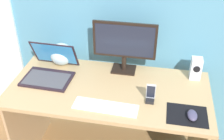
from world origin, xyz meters
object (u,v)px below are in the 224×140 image
object	(u,v)px
speaker_right	(196,68)
mouse	(192,115)
monitor	(124,44)
fishbowl	(61,54)
phone_in_dock	(150,96)
laptop	(50,70)
keyboard_external	(106,107)

from	to	relation	value
speaker_right	mouse	size ratio (longest dim) A/B	1.63
mouse	monitor	bearing A→B (deg)	134.78
monitor	mouse	xyz separation A→B (m)	(0.49, -0.45, -0.20)
fishbowl	phone_in_dock	world-z (taller)	fishbowl
speaker_right	laptop	xyz separation A→B (m)	(-1.06, -0.17, -0.03)
laptop	speaker_right	bearing A→B (deg)	9.39
monitor	keyboard_external	size ratio (longest dim) A/B	1.11
fishbowl	phone_in_dock	bearing A→B (deg)	-25.46
speaker_right	keyboard_external	distance (m)	0.74
mouse	phone_in_dock	size ratio (longest dim) A/B	0.72
monitor	phone_in_dock	world-z (taller)	monitor
monitor	keyboard_external	distance (m)	0.51
keyboard_external	phone_in_dock	size ratio (longest dim) A/B	3.01
keyboard_external	speaker_right	bearing A→B (deg)	40.07
laptop	mouse	size ratio (longest dim) A/B	3.60
monitor	keyboard_external	bearing A→B (deg)	-96.07
laptop	mouse	bearing A→B (deg)	-14.93
monitor	laptop	xyz separation A→B (m)	(-0.53, -0.18, -0.18)
laptop	fishbowl	world-z (taller)	laptop
laptop	monitor	bearing A→B (deg)	18.54
speaker_right	fishbowl	distance (m)	1.03
fishbowl	keyboard_external	size ratio (longest dim) A/B	0.42
phone_in_dock	fishbowl	bearing A→B (deg)	154.54
laptop	fishbowl	size ratio (longest dim) A/B	2.03
laptop	phone_in_dock	bearing A→B (deg)	-12.11
monitor	phone_in_dock	xyz separation A→B (m)	(0.23, -0.34, -0.18)
phone_in_dock	speaker_right	bearing A→B (deg)	48.11
mouse	keyboard_external	bearing A→B (deg)	177.73
fishbowl	mouse	bearing A→B (deg)	-24.70
speaker_right	mouse	xyz separation A→B (m)	(-0.04, -0.45, -0.06)
monitor	laptop	bearing A→B (deg)	-161.46
keyboard_external	mouse	distance (m)	0.54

